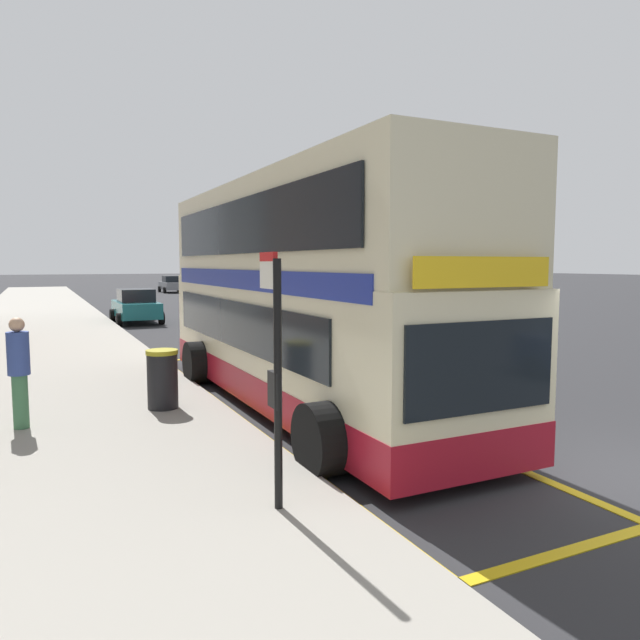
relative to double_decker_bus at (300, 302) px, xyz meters
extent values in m
plane|color=#28282B|center=(2.46, 26.13, -2.06)|extent=(260.00, 260.00, 0.00)
cube|color=gray|center=(-4.54, 26.13, -1.99)|extent=(6.00, 76.00, 0.14)
cube|color=beige|center=(0.01, 0.01, -0.71)|extent=(2.49, 10.53, 2.30)
cube|color=beige|center=(0.01, 0.01, 1.39)|extent=(2.46, 10.32, 1.90)
cube|color=maroon|center=(0.01, 0.01, -1.56)|extent=(2.51, 10.55, 0.60)
cube|color=navy|center=(0.01, 0.01, 0.46)|extent=(2.52, 9.69, 0.36)
cube|color=black|center=(-1.26, 0.41, -0.41)|extent=(0.04, 8.43, 0.90)
cube|color=black|center=(-1.26, 0.01, 1.44)|extent=(0.04, 9.27, 1.00)
cube|color=black|center=(0.01, -5.28, -0.46)|extent=(2.19, 0.04, 1.10)
cube|color=yellow|center=(0.01, -5.28, 0.66)|extent=(1.99, 0.04, 0.36)
cylinder|color=black|center=(-1.33, -3.78, -1.56)|extent=(0.56, 1.00, 1.00)
cylinder|color=black|center=(1.34, -3.78, -1.56)|extent=(0.56, 1.00, 1.00)
cylinder|color=black|center=(-1.33, 2.91, -1.56)|extent=(0.56, 1.00, 1.00)
cylinder|color=black|center=(1.34, 2.91, -1.56)|extent=(0.56, 1.00, 1.00)
cube|color=gold|center=(-1.46, -0.09, -2.06)|extent=(0.16, 13.36, 0.01)
cube|color=gold|center=(1.18, -0.09, -2.06)|extent=(0.16, 13.36, 0.01)
cube|color=gold|center=(-0.14, -6.69, -2.06)|extent=(2.80, 0.16, 0.01)
cube|color=gold|center=(-0.14, 6.51, -2.06)|extent=(2.80, 0.16, 0.01)
cylinder|color=black|center=(-2.39, -4.79, -0.56)|extent=(0.09, 0.09, 2.73)
cube|color=silver|center=(-2.39, -4.53, 0.63)|extent=(0.05, 0.42, 0.30)
cube|color=red|center=(-2.39, -4.53, 0.83)|extent=(0.05, 0.42, 0.10)
cube|color=black|center=(-2.39, -4.69, -0.62)|extent=(0.06, 0.28, 0.40)
cube|color=#196066|center=(-0.46, 18.25, -1.40)|extent=(1.76, 4.20, 0.72)
cube|color=black|center=(-0.46, 18.15, -0.74)|extent=(1.52, 1.90, 0.60)
cylinder|color=black|center=(-1.40, 19.55, -1.76)|extent=(0.22, 0.60, 0.60)
cylinder|color=black|center=(0.47, 19.55, -1.76)|extent=(0.22, 0.60, 0.60)
cylinder|color=black|center=(-1.40, 16.95, -1.76)|extent=(0.22, 0.60, 0.60)
cylinder|color=black|center=(0.47, 16.95, -1.76)|extent=(0.22, 0.60, 0.60)
cube|color=slate|center=(7.19, 47.17, -1.40)|extent=(1.76, 4.20, 0.72)
cube|color=black|center=(7.19, 47.07, -0.74)|extent=(1.52, 1.90, 0.60)
cylinder|color=black|center=(6.25, 48.47, -1.76)|extent=(0.22, 0.60, 0.60)
cylinder|color=black|center=(8.12, 48.47, -1.76)|extent=(0.22, 0.60, 0.60)
cylinder|color=black|center=(6.25, 45.86, -1.76)|extent=(0.22, 0.60, 0.60)
cylinder|color=black|center=(8.12, 45.86, -1.76)|extent=(0.22, 0.60, 0.60)
cylinder|color=#3F724C|center=(-5.00, -0.03, -1.48)|extent=(0.24, 0.24, 0.88)
cylinder|color=#33478C|center=(-5.00, -0.03, -0.69)|extent=(0.34, 0.34, 0.70)
sphere|color=tan|center=(-5.00, -0.03, -0.22)|extent=(0.24, 0.24, 0.24)
cylinder|color=black|center=(-2.66, 0.31, -1.42)|extent=(0.55, 0.55, 1.01)
cylinder|color=#A5991E|center=(-2.66, 0.31, -0.87)|extent=(0.58, 0.58, 0.08)
camera|label=1|loc=(-4.69, -10.59, 0.75)|focal=32.94mm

